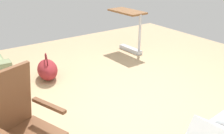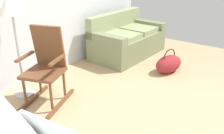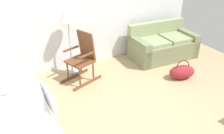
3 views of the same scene
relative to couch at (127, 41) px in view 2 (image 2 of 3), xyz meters
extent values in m
plane|color=tan|center=(-1.72, -1.76, -0.31)|extent=(6.64, 6.64, 0.00)
cube|color=#737D57|center=(0.00, -0.03, -0.08)|extent=(1.63, 0.91, 0.45)
cube|color=gray|center=(-0.37, -0.06, 0.18)|extent=(0.70, 0.67, 0.10)
cube|color=gray|center=(0.36, -0.09, 0.18)|extent=(0.70, 0.67, 0.10)
cube|color=gray|center=(0.01, 0.31, 0.34)|extent=(1.61, 0.22, 0.40)
cube|color=#737D57|center=(-0.71, 0.00, -0.01)|extent=(0.21, 0.86, 0.60)
cube|color=#737D57|center=(0.71, -0.06, -0.01)|extent=(0.21, 0.86, 0.60)
cube|color=brown|center=(-2.33, 0.06, -0.28)|extent=(0.73, 0.30, 0.05)
cube|color=brown|center=(-2.18, -0.35, -0.28)|extent=(0.73, 0.30, 0.05)
cylinder|color=brown|center=(-2.36, -0.39, -0.06)|extent=(0.04, 0.04, 0.40)
cylinder|color=brown|center=(-2.49, -0.03, -0.06)|extent=(0.04, 0.04, 0.40)
cylinder|color=brown|center=(-2.01, -0.26, -0.06)|extent=(0.04, 0.04, 0.40)
cylinder|color=brown|center=(-2.15, 0.10, -0.06)|extent=(0.04, 0.04, 0.40)
cube|color=brown|center=(-2.25, -0.15, 0.14)|extent=(0.60, 0.61, 0.04)
cube|color=brown|center=(-2.06, -0.08, 0.44)|extent=(0.26, 0.45, 0.60)
cube|color=brown|center=(-2.19, -0.37, 0.36)|extent=(0.38, 0.18, 0.03)
cube|color=brown|center=(-2.35, 0.06, 0.36)|extent=(0.38, 0.18, 0.03)
cylinder|color=#B2B5BA|center=(-2.29, 0.29, -0.29)|extent=(0.28, 0.28, 0.03)
cylinder|color=#B2B5BA|center=(-2.29, 0.29, 0.30)|extent=(0.03, 0.03, 1.15)
cone|color=silver|center=(-2.29, 0.29, 1.02)|extent=(0.34, 0.34, 0.30)
ellipsoid|color=maroon|center=(-0.30, -1.07, -0.16)|extent=(0.62, 0.45, 0.30)
torus|color=maroon|center=(-0.30, -1.07, -0.03)|extent=(0.30, 0.10, 0.30)
camera|label=1|loc=(-4.08, 0.28, 1.54)|focal=41.49mm
camera|label=2|loc=(-4.08, -2.61, 1.50)|focal=39.29mm
camera|label=3|loc=(-3.70, -4.34, 2.31)|focal=38.35mm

